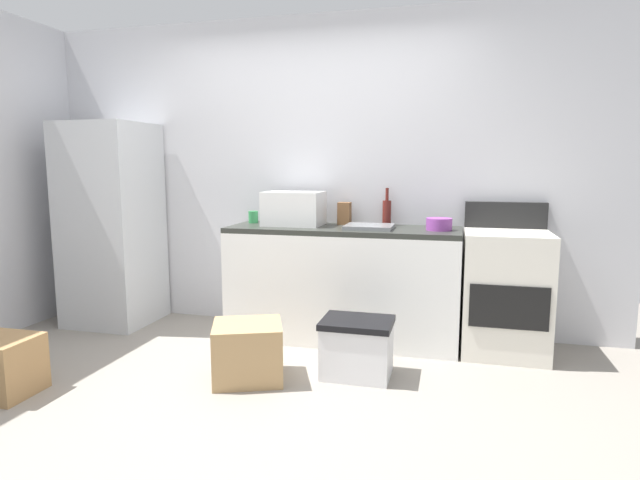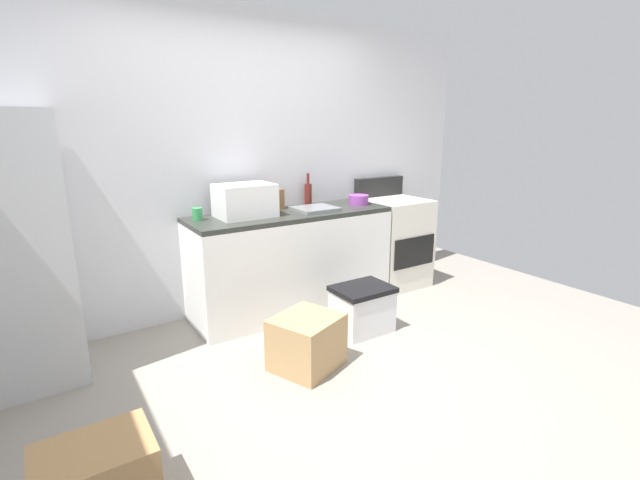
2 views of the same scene
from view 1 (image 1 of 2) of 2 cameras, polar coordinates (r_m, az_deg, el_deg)
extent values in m
plane|color=gray|center=(3.26, -7.56, -16.81)|extent=(6.00, 6.00, 0.00)
cube|color=silver|center=(4.43, -0.30, 7.20)|extent=(5.00, 0.10, 2.60)
cube|color=white|center=(4.13, 2.51, -5.06)|extent=(1.80, 0.60, 0.86)
cube|color=#2D302B|center=(4.05, 2.55, 1.15)|extent=(1.80, 0.60, 0.04)
cube|color=silver|center=(4.86, -21.96, 1.58)|extent=(0.68, 0.66, 1.74)
cube|color=silver|center=(4.06, 19.70, -5.48)|extent=(0.60, 0.60, 0.90)
cube|color=black|center=(3.77, 20.09, -6.98)|extent=(0.52, 0.02, 0.30)
cube|color=black|center=(4.23, 19.74, 2.61)|extent=(0.60, 0.08, 0.20)
cube|color=white|center=(4.17, -2.90, 3.49)|extent=(0.46, 0.34, 0.27)
cube|color=slate|center=(3.95, 5.45, 1.46)|extent=(0.36, 0.32, 0.03)
cylinder|color=#591E19|center=(4.20, 7.36, 2.99)|extent=(0.07, 0.07, 0.20)
cylinder|color=#591E19|center=(4.19, 7.40, 5.03)|extent=(0.03, 0.03, 0.10)
cylinder|color=#338C4C|center=(4.37, -7.36, 2.53)|extent=(0.08, 0.08, 0.10)
cube|color=brown|center=(4.23, 2.70, 2.95)|extent=(0.10, 0.10, 0.18)
cylinder|color=purple|center=(3.94, 12.98, 1.71)|extent=(0.19, 0.19, 0.09)
cube|color=tan|center=(3.45, -7.97, -12.07)|extent=(0.55, 0.53, 0.37)
cube|color=silver|center=(3.48, 4.09, -12.05)|extent=(0.44, 0.34, 0.34)
cube|color=black|center=(3.42, 4.12, -9.06)|extent=(0.46, 0.36, 0.04)
camera|label=2|loc=(2.79, -64.42, 9.29)|focal=25.12mm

